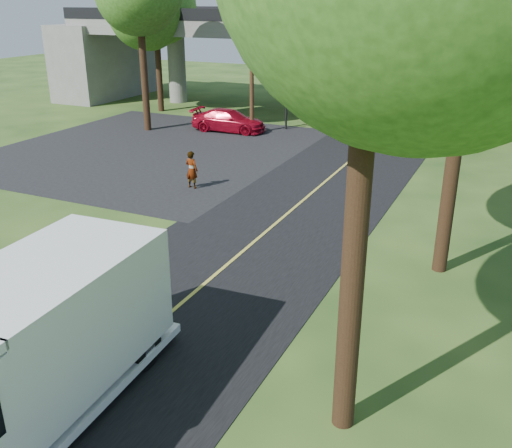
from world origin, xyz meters
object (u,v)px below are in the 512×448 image
Objects in this scene: traffic_signal at (287,79)px; step_van at (23,349)px; utility_pole at (252,58)px; pedestrian at (192,170)px; tree_left_far at (156,6)px; red_sedan at (229,120)px.

traffic_signal reaches higher than step_van.
traffic_signal is at bearing 53.13° from utility_pole.
step_van is at bearing -74.08° from utility_pole.
step_van is at bearing -78.13° from traffic_signal.
traffic_signal is 13.42m from pedestrian.
utility_pole is at bearing -22.43° from tree_left_far.
traffic_signal is 0.58× the size of utility_pole.
utility_pole is 12.03m from pedestrian.
pedestrian is (0.87, -13.19, -2.34)m from traffic_signal.
traffic_signal is 2.86m from utility_pole.
red_sedan is (7.71, -3.93, -6.75)m from tree_left_far.
pedestrian is at bearing -164.01° from red_sedan.
pedestrian reaches higher than red_sedan.
tree_left_far reaches higher than step_van.
tree_left_far is 10.98m from red_sedan.
step_van is (16.59, -29.41, -5.76)m from tree_left_far.
utility_pole is 1.20× the size of step_van.
pedestrian is (2.37, -11.19, -3.74)m from utility_pole.
pedestrian is at bearing -78.06° from utility_pole.
red_sedan is (-3.08, -2.09, -2.50)m from traffic_signal.
traffic_signal is 0.53× the size of tree_left_far.
tree_left_far is at bearing 170.35° from traffic_signal.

